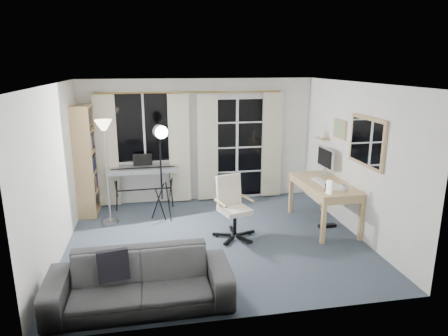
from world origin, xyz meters
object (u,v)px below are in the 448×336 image
Objects in this scene: monitor at (325,159)px; bookshelf at (85,162)px; torchiere_lamp at (105,141)px; sofa at (140,273)px; office_chair at (231,201)px; mug at (345,187)px; studio_light at (161,143)px; desk at (324,188)px; keyboard_piano at (143,171)px.

bookshelf is at bearing 165.30° from monitor.
sofa is at bearing -77.69° from torchiere_lamp.
office_chair is 7.92× the size of mug.
studio_light is (1.36, -0.75, 0.44)m from bookshelf.
studio_light reaches higher than mug.
torchiere_lamp is at bearing 165.86° from desk.
keyboard_piano is 2.42× the size of monitor.
monitor is (3.76, -0.34, -0.38)m from torchiere_lamp.
studio_light is at bearing 81.69° from sofa.
keyboard_piano is at bearing 89.30° from sofa.
bookshelf is 4.26m from desk.
torchiere_lamp is 1.24× the size of desk.
bookshelf is 4.32m from monitor.
desk is at bearing -19.29° from bookshelf.
mug is (0.10, -0.50, 0.16)m from desk.
office_chair is 1.61m from desk.
keyboard_piano is at bearing 161.08° from monitor.
office_chair is 0.69× the size of desk.
studio_light is 1.55m from office_chair.
studio_light is 1.20× the size of desk.
bookshelf is 1.15× the size of studio_light.
torchiere_lamp reaches higher than studio_light.
monitor is at bearing 34.83° from sofa.
bookshelf is 3.43m from sofa.
torchiere_lamp is 3.93m from mug.
sofa is (-2.99, -1.81, -0.27)m from desk.
mug is at bearing -97.39° from monitor.
sofa is (-1.39, -1.68, -0.18)m from office_chair.
desk is (4.01, -1.43, -0.27)m from bookshelf.
torchiere_lamp reaches higher than keyboard_piano.
torchiere_lamp is at bearing 156.96° from studio_light.
torchiere_lamp is 3.24× the size of monitor.
studio_light is 1.74× the size of office_chair.
office_chair reaches higher than desk.
mug is (2.75, -1.18, -0.56)m from studio_light.
desk is 2.62× the size of monitor.
torchiere_lamp is at bearing 101.88° from sofa.
monitor reaches higher than office_chair.
studio_light is at bearing -7.02° from torchiere_lamp.
keyboard_piano is at bearing 1.00° from bookshelf.
desk is (2.98, -1.44, -0.06)m from keyboard_piano.
studio_light is 2.70m from sofa.
sofa is (1.01, -3.23, -0.54)m from bookshelf.
office_chair is at bearing -177.02° from desk.
office_chair is at bearing -25.22° from torchiere_lamp.
monitor is (4.20, -0.98, 0.11)m from bookshelf.
keyboard_piano is at bearing 97.36° from studio_light.
torchiere_lamp reaches higher than office_chair.
sofa is at bearing -92.27° from keyboard_piano.
sofa is at bearing -72.30° from bookshelf.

